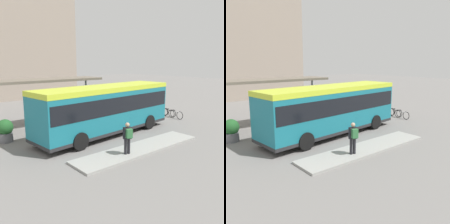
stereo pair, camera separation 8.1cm
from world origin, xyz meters
The scene contains 10 objects.
ground_plane centered at (0.00, 0.00, 0.00)m, with size 120.00×120.00×0.00m, color slate.
curb_island centered at (-0.42, -3.58, 0.06)m, with size 8.43×1.80×0.12m.
city_bus centered at (0.01, 0.00, 1.92)m, with size 10.52×3.51×3.31m.
pedestrian_waiting centered at (-1.67, -3.88, 1.09)m, with size 0.47×0.51×1.69m.
bicycle_white centered at (7.66, -0.10, 0.36)m, with size 0.48×1.66×0.72m.
bicycle_black centered at (7.96, 0.80, 0.35)m, with size 0.48×1.59×0.69m.
bicycle_blue centered at (7.82, 1.70, 0.36)m, with size 0.48×1.66×0.72m.
bicycle_green centered at (8.12, 2.60, 0.38)m, with size 0.48×1.74×0.75m.
station_shelter centered at (-2.85, 4.87, 3.44)m, with size 10.65×2.54×3.59m.
potted_planter_near_shelter centered at (-5.78, 2.74, 0.73)m, with size 0.98×0.98×1.42m.
Camera 2 is at (-10.17, -12.91, 4.91)m, focal length 40.00 mm.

